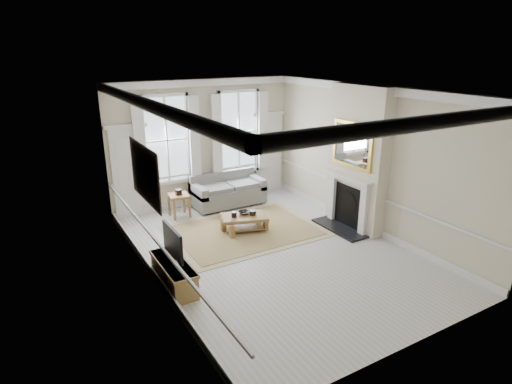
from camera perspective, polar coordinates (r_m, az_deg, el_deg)
floor at (r=9.32m, az=2.40°, el=-7.90°), size 7.20×7.20×0.00m
ceiling at (r=8.36m, az=2.72°, el=13.41°), size 7.20×7.20×0.00m
back_wall at (r=11.78m, az=-6.99°, el=6.50°), size 5.20×0.00×5.20m
left_wall at (r=7.66m, az=-14.06°, el=-0.69°), size 0.00×7.20×7.20m
right_wall at (r=10.28m, az=14.88°, el=4.19°), size 0.00×7.20×7.20m
window_left at (r=11.33m, az=-11.83°, el=6.79°), size 1.26×0.20×2.20m
window_right at (r=12.14m, az=-2.35°, el=7.95°), size 1.26×0.20×2.20m
door_left at (r=11.25m, az=-16.41°, el=2.39°), size 0.90×0.08×2.30m
door_right at (r=12.79m, az=1.65°, el=5.09°), size 0.90×0.08×2.30m
painting at (r=7.84m, az=-14.61°, el=2.40°), size 0.05×1.66×1.06m
chimney_breast at (r=10.30m, az=13.41°, el=4.34°), size 0.35×1.70×3.38m
hearth at (r=10.56m, az=11.04°, el=-4.76°), size 0.55×1.50×0.05m
fireplace at (r=10.43m, az=12.11°, el=-0.95°), size 0.21×1.45×1.33m
mirror at (r=10.07m, az=12.66°, el=6.13°), size 0.06×1.26×1.06m
sofa at (r=11.88m, az=-3.87°, el=0.03°), size 1.96×0.95×0.89m
side_table at (r=11.15m, az=-10.25°, el=-0.88°), size 0.55×0.55×0.60m
rug at (r=10.26m, az=-1.54°, el=-5.19°), size 3.50×2.60×0.02m
coffee_table at (r=10.14m, az=-1.55°, el=-3.59°), size 1.21×0.93×0.40m
ceramic_pot_a at (r=10.02m, az=-2.95°, el=-3.01°), size 0.13×0.13×0.13m
ceramic_pot_b at (r=10.14m, az=-0.43°, el=-2.77°), size 0.16×0.16×0.11m
bowl at (r=10.20m, az=-1.58°, el=-2.76°), size 0.30×0.30×0.07m
tv_stand at (r=8.10m, az=-10.90°, el=-10.71°), size 0.43×1.35×0.48m
tv at (r=7.81m, az=-11.03°, el=-6.61°), size 0.08×0.90×0.68m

